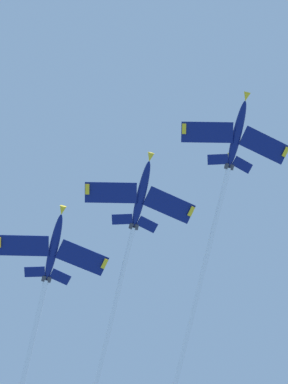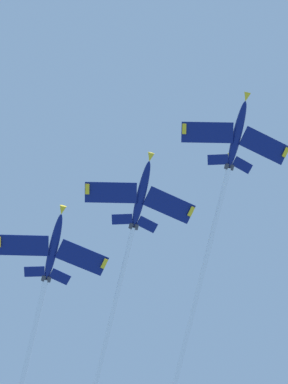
% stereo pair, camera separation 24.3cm
% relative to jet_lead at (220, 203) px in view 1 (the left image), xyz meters
% --- Properties ---
extents(jet_lead, '(49.85, 19.70, 29.08)m').
position_rel_jet_lead_xyz_m(jet_lead, '(0.00, 0.00, 0.00)').
color(jet_lead, navy).
extents(jet_second, '(45.44, 19.72, 25.77)m').
position_rel_jet_lead_xyz_m(jet_second, '(-12.65, -11.79, -5.24)').
color(jet_second, navy).
extents(jet_third, '(50.59, 19.75, 29.56)m').
position_rel_jet_lead_xyz_m(jet_third, '(-29.03, -21.68, -12.44)').
color(jet_third, navy).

